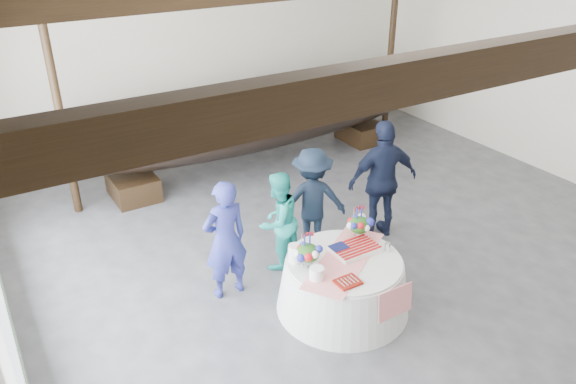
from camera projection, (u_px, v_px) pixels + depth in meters
floor at (387, 269)px, 8.36m from camera, size 10.00×12.00×0.01m
wall_back at (210, 41)px, 11.87m from camera, size 10.00×0.02×4.50m
longboat_display at (258, 117)px, 11.16m from camera, size 8.82×1.76×1.65m
banquet_table at (343, 284)px, 7.41m from camera, size 1.77×1.77×0.76m
tabletop_items at (336, 245)px, 7.29m from camera, size 1.67×1.35×0.40m
guest_woman_blue at (225, 240)px, 7.47m from camera, size 0.65×0.44×1.73m
guest_woman_teal at (278, 221)px, 8.13m from camera, size 0.89×0.79×1.51m
guest_man_left at (312, 200)px, 8.53m from camera, size 1.24×0.99×1.67m
guest_man_right at (383, 180)px, 8.80m from camera, size 1.23×0.72×1.97m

